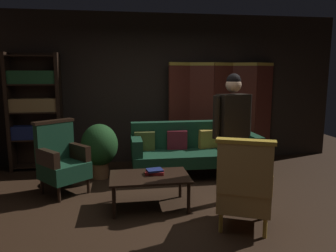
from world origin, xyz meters
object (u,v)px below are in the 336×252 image
at_px(armchair_wing_left, 61,159).
at_px(book_navy_cloth, 155,170).
at_px(potted_plant, 100,147).
at_px(armchair_gilt_accent, 244,186).
at_px(standing_figure, 232,126).
at_px(velvet_couch, 194,148).
at_px(book_red_leather, 155,173).
at_px(coffee_table, 150,179).
at_px(bookshelf, 35,109).
at_px(folding_screen, 222,110).

relative_size(armchair_wing_left, book_navy_cloth, 5.19).
height_order(armchair_wing_left, potted_plant, armchair_wing_left).
relative_size(armchair_gilt_accent, book_navy_cloth, 5.19).
bearing_deg(standing_figure, velvet_couch, 98.92).
height_order(armchair_gilt_accent, potted_plant, armchair_gilt_accent).
bearing_deg(standing_figure, book_red_leather, 177.88).
height_order(coffee_table, armchair_gilt_accent, armchair_gilt_accent).
bearing_deg(bookshelf, armchair_wing_left, -64.16).
relative_size(book_red_leather, book_navy_cloth, 1.19).
bearing_deg(potted_plant, standing_figure, -36.20).
relative_size(velvet_couch, standing_figure, 1.25).
distance_m(folding_screen, potted_plant, 2.48).
bearing_deg(velvet_couch, standing_figure, -81.08).
height_order(folding_screen, bookshelf, bookshelf).
relative_size(bookshelf, velvet_couch, 0.97).
xyz_separation_m(folding_screen, potted_plant, (-2.32, -0.76, -0.47)).
bearing_deg(armchair_gilt_accent, folding_screen, 76.74).
distance_m(armchair_wing_left, standing_figure, 2.43).
height_order(folding_screen, book_navy_cloth, folding_screen).
bearing_deg(book_navy_cloth, bookshelf, 134.03).
relative_size(standing_figure, book_navy_cloth, 8.50).
relative_size(coffee_table, standing_figure, 0.59).
bearing_deg(coffee_table, book_red_leather, 35.93).
xyz_separation_m(standing_figure, book_red_leather, (-1.01, 0.04, -0.58)).
distance_m(armchair_gilt_accent, book_red_leather, 1.19).
distance_m(coffee_table, standing_figure, 1.26).
distance_m(coffee_table, potted_plant, 1.48).
height_order(standing_figure, potted_plant, standing_figure).
relative_size(coffee_table, book_red_leather, 4.18).
relative_size(standing_figure, potted_plant, 1.91).
bearing_deg(velvet_couch, book_red_leather, -123.68).
height_order(velvet_couch, potted_plant, potted_plant).
height_order(folding_screen, armchair_wing_left, folding_screen).
distance_m(armchair_gilt_accent, potted_plant, 2.62).
distance_m(bookshelf, coffee_table, 2.80).
xyz_separation_m(velvet_couch, coffee_table, (-0.88, -1.27, -0.08)).
xyz_separation_m(bookshelf, book_red_leather, (1.89, -1.95, -0.64)).
height_order(armchair_gilt_accent, book_red_leather, armchair_gilt_accent).
xyz_separation_m(armchair_wing_left, book_red_leather, (1.26, -0.66, -0.05)).
bearing_deg(standing_figure, armchair_gilt_accent, -98.39).
bearing_deg(coffee_table, velvet_couch, 55.18).
xyz_separation_m(coffee_table, armchair_wing_left, (-1.19, 0.71, 0.12)).
distance_m(bookshelf, armchair_wing_left, 1.55).
distance_m(bookshelf, book_red_leather, 2.79).
xyz_separation_m(coffee_table, standing_figure, (1.08, 0.01, 0.65)).
distance_m(standing_figure, potted_plant, 2.25).
bearing_deg(velvet_couch, armchair_gilt_accent, -87.47).
distance_m(armchair_gilt_accent, armchair_wing_left, 2.60).
height_order(armchair_wing_left, book_navy_cloth, armchair_wing_left).
xyz_separation_m(armchair_wing_left, standing_figure, (2.27, -0.70, 0.54)).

